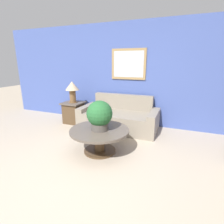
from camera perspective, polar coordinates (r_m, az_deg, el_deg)
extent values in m
plane|color=tan|center=(2.57, -13.00, -23.64)|extent=(20.00, 20.00, 0.00)
cube|color=#42569E|center=(4.65, 6.79, 11.83)|extent=(7.96, 0.06, 2.60)
cube|color=#997A4C|center=(4.62, 5.41, 15.29)|extent=(0.90, 0.03, 0.77)
cube|color=#B2BCC6|center=(4.61, 5.37, 15.29)|extent=(0.78, 0.01, 0.65)
cube|color=gray|center=(4.39, 2.05, -2.80)|extent=(1.56, 0.91, 0.43)
cube|color=gray|center=(4.62, 3.68, 3.41)|extent=(1.56, 0.16, 0.39)
cube|color=gray|center=(4.73, -7.92, -0.95)|extent=(0.18, 0.91, 0.53)
cube|color=gray|center=(4.18, 13.36, -3.49)|extent=(0.18, 0.91, 0.53)
cylinder|color=#4C3823|center=(3.39, -4.00, -12.43)|extent=(0.60, 0.60, 0.03)
cylinder|color=#4C3823|center=(3.30, -4.06, -9.32)|extent=(0.20, 0.20, 0.38)
cylinder|color=brown|center=(3.22, -4.14, -5.96)|extent=(1.08, 1.08, 0.04)
cube|color=#4C3823|center=(4.94, -12.37, -0.34)|extent=(0.45, 0.45, 0.54)
cube|color=brown|center=(4.87, -12.57, 2.91)|extent=(0.53, 0.53, 0.03)
cylinder|color=brown|center=(4.87, -12.59, 3.22)|extent=(0.24, 0.24, 0.02)
cylinder|color=brown|center=(4.83, -12.71, 5.17)|extent=(0.17, 0.17, 0.32)
cone|color=tan|center=(4.79, -12.91, 8.37)|extent=(0.36, 0.36, 0.23)
cylinder|color=#4C4742|center=(3.16, -4.00, -4.67)|extent=(0.31, 0.31, 0.13)
sphere|color=#235B2D|center=(3.09, -4.09, -0.52)|extent=(0.46, 0.46, 0.46)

